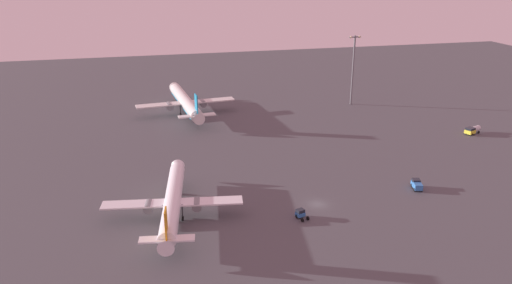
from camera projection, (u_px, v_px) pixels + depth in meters
The scene contains 7 objects.
ground_plane at pixel (317, 204), 117.40m from camera, with size 416.00×416.00×0.00m, color #4C4C51.
airplane_taxiway_distant at pixel (173, 201), 110.30m from camera, with size 31.11×39.82×10.23m.
airplane_far_stand at pixel (186, 102), 185.06m from camera, with size 36.77×47.18×12.09m.
fuel_truck at pixel (473, 130), 164.59m from camera, with size 6.63×4.27×2.35m.
cargo_loader at pixel (417, 185), 124.91m from camera, with size 3.00×4.51×2.25m.
pushback_tug at pixel (301, 214), 110.84m from camera, with size 2.66×3.48×2.05m.
apron_light_central at pixel (353, 66), 193.57m from camera, with size 4.80×0.90×27.16m.
Camera 1 is at (-39.05, -98.78, 54.07)m, focal length 35.00 mm.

